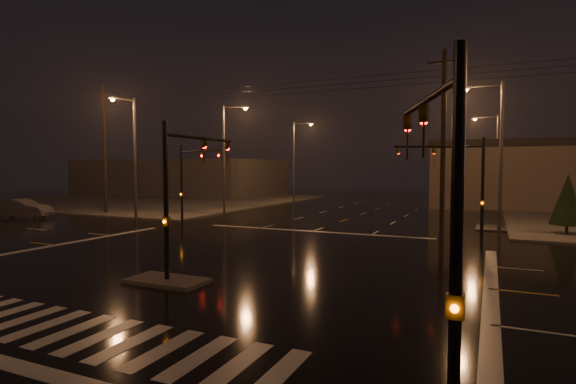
% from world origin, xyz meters
% --- Properties ---
extents(ground, '(140.00, 140.00, 0.00)m').
position_xyz_m(ground, '(0.00, 0.00, 0.00)').
color(ground, black).
rests_on(ground, ground).
extents(sidewalk_nw, '(36.00, 36.00, 0.12)m').
position_xyz_m(sidewalk_nw, '(-30.00, 30.00, 0.06)').
color(sidewalk_nw, '#4E4B45').
rests_on(sidewalk_nw, ground).
extents(median_island, '(3.00, 1.60, 0.15)m').
position_xyz_m(median_island, '(0.00, -4.00, 0.07)').
color(median_island, '#4E4B45').
rests_on(median_island, ground).
extents(crosswalk, '(15.00, 2.60, 0.01)m').
position_xyz_m(crosswalk, '(0.00, -9.00, 0.01)').
color(crosswalk, beige).
rests_on(crosswalk, ground).
extents(stop_bar_far, '(16.00, 0.50, 0.01)m').
position_xyz_m(stop_bar_far, '(0.00, 11.00, 0.01)').
color(stop_bar_far, beige).
rests_on(stop_bar_far, ground).
extents(commercial_block, '(30.00, 18.00, 5.60)m').
position_xyz_m(commercial_block, '(-35.00, 42.00, 2.80)').
color(commercial_block, '#3D3735').
rests_on(commercial_block, ground).
extents(signal_mast_median, '(0.25, 4.59, 6.00)m').
position_xyz_m(signal_mast_median, '(0.00, -3.07, 3.75)').
color(signal_mast_median, black).
rests_on(signal_mast_median, ground).
extents(signal_mast_ne, '(4.84, 1.86, 6.00)m').
position_xyz_m(signal_mast_ne, '(9.50, 10.14, 3.79)').
color(signal_mast_ne, black).
rests_on(signal_mast_ne, ground).
extents(signal_mast_nw, '(4.84, 1.86, 6.00)m').
position_xyz_m(signal_mast_nw, '(-9.50, 10.14, 3.79)').
color(signal_mast_nw, black).
rests_on(signal_mast_nw, ground).
extents(signal_mast_se, '(1.55, 3.87, 6.00)m').
position_xyz_m(signal_mast_se, '(10.23, -9.75, 3.71)').
color(signal_mast_se, black).
rests_on(signal_mast_se, ground).
extents(streetlight_1, '(2.77, 0.32, 10.00)m').
position_xyz_m(streetlight_1, '(-11.18, 18.00, 5.80)').
color(streetlight_1, '#38383A').
rests_on(streetlight_1, ground).
extents(streetlight_2, '(2.77, 0.32, 10.00)m').
position_xyz_m(streetlight_2, '(-11.18, 34.00, 5.80)').
color(streetlight_2, '#38383A').
rests_on(streetlight_2, ground).
extents(streetlight_3, '(2.77, 0.32, 10.00)m').
position_xyz_m(streetlight_3, '(11.18, 16.00, 5.80)').
color(streetlight_3, '#38383A').
rests_on(streetlight_3, ground).
extents(streetlight_4, '(2.77, 0.32, 10.00)m').
position_xyz_m(streetlight_4, '(11.18, 36.00, 5.80)').
color(streetlight_4, '#38383A').
rests_on(streetlight_4, ground).
extents(streetlight_5, '(0.32, 2.77, 10.00)m').
position_xyz_m(streetlight_5, '(-16.00, 11.18, 5.80)').
color(streetlight_5, '#38383A').
rests_on(streetlight_5, ground).
extents(utility_pole_0, '(2.20, 0.32, 12.00)m').
position_xyz_m(utility_pole_0, '(-22.00, 14.00, 6.13)').
color(utility_pole_0, black).
rests_on(utility_pole_0, ground).
extents(utility_pole_1, '(2.20, 0.32, 12.00)m').
position_xyz_m(utility_pole_1, '(8.00, 14.00, 6.13)').
color(utility_pole_1, black).
rests_on(utility_pole_1, ground).
extents(conifer_0, '(2.06, 2.06, 3.91)m').
position_xyz_m(conifer_0, '(15.37, 15.89, 2.30)').
color(conifer_0, black).
rests_on(conifer_0, ground).
extents(car_crossing, '(5.30, 3.13, 1.65)m').
position_xyz_m(car_crossing, '(-25.85, 8.38, 0.83)').
color(car_crossing, '#54565B').
rests_on(car_crossing, ground).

